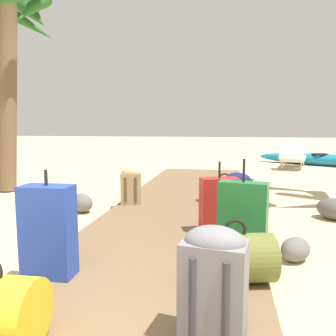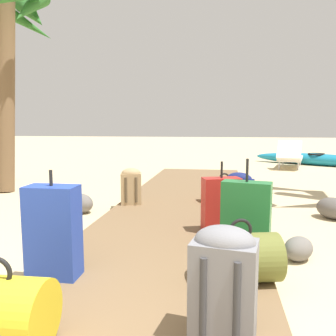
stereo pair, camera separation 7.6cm
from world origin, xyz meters
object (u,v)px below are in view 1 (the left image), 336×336
Objects in this scene: suitcase_blue at (48,231)px; kayak at (320,160)px; suitcase_red at (219,205)px; backpack_grey at (214,281)px; backpack_tan at (131,185)px; duffel_bag_olive at (234,258)px; duffel_bag_orange at (224,191)px; suitcase_green at (243,215)px; palm_tree_far_left at (1,27)px; lounge_chair at (293,157)px; backpack_navy at (238,194)px.

suitcase_blue reaches higher than kayak.
suitcase_red reaches higher than backpack_grey.
suitcase_red reaches higher than backpack_tan.
duffel_bag_olive is 0.74m from backpack_grey.
suitcase_blue is (-1.25, -2.76, 0.19)m from duffel_bag_orange.
backpack_grey is at bearing -98.30° from suitcase_green.
palm_tree_far_left reaches higher than suitcase_red.
lounge_chair is at bearing 69.32° from duffel_bag_orange.
suitcase_red is 1.87m from backpack_grey.
suitcase_red reaches higher than duffel_bag_orange.
suitcase_blue is 9.33m from kayak.
palm_tree_far_left is at bearing -143.19° from kayak.
lounge_chair is 0.47× the size of kayak.
palm_tree_far_left reaches higher than lounge_chair.
lounge_chair is (1.85, 8.17, -0.07)m from backpack_grey.
palm_tree_far_left is (-3.93, 0.69, 2.66)m from duffel_bag_orange.
palm_tree_far_left is 1.07× the size of kayak.
backpack_grey is (-0.20, -1.39, 0.01)m from suitcase_green.
duffel_bag_olive is 0.75× the size of suitcase_green.
backpack_navy is 0.15× the size of palm_tree_far_left.
palm_tree_far_left is 2.28× the size of lounge_chair.
suitcase_blue is at bearing -112.04° from lounge_chair.
suitcase_blue is at bearing 154.75° from backpack_grey.
backpack_navy is 7.02m from kayak.
backpack_navy is at bearing -17.99° from backpack_tan.
lounge_chair reaches higher than duffel_bag_orange.
backpack_grey is at bearing -25.25° from suitcase_blue.
lounge_chair reaches higher than backpack_tan.
duffel_bag_orange is 0.85× the size of suitcase_blue.
suitcase_green reaches higher than suitcase_blue.
suitcase_blue is 0.23× the size of kayak.
duffel_bag_orange is 6.30m from kayak.
backpack_tan reaches higher than duffel_bag_orange.
backpack_navy reaches higher than kayak.
suitcase_blue is (-1.21, -1.29, 0.05)m from suitcase_red.
duffel_bag_olive is 0.70m from suitcase_green.
suitcase_green is 8.04m from kayak.
backpack_grey is at bearing -99.61° from duffel_bag_olive.
backpack_navy is at bearing -111.41° from kayak.
suitcase_red is 7.66m from kayak.
duffel_bag_olive is 1.01× the size of backpack_grey.
duffel_bag_orange is at bearing 88.40° from suitcase_red.
lounge_chair is at bearing 73.79° from backpack_navy.
backpack_navy is 0.33× the size of lounge_chair.
suitcase_green is at bearing 29.66° from suitcase_blue.
palm_tree_far_left is 7.54m from lounge_chair.
backpack_grey is (-0.12, -0.71, 0.15)m from duffel_bag_olive.
suitcase_blue reaches higher than backpack_tan.
backpack_grey is at bearing -94.43° from backpack_navy.
duffel_bag_olive is at bearing -87.85° from duffel_bag_orange.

